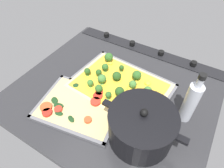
{
  "coord_description": "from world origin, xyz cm",
  "views": [
    {
      "loc": [
        -26.55,
        46.37,
        59.13
      ],
      "look_at": [
        0.71,
        0.98,
        3.92
      ],
      "focal_mm": 30.84,
      "sensor_mm": 36.0,
      "label": 1
    }
  ],
  "objects_px": {
    "oil_bottle": "(191,102)",
    "veggie_pizza_back": "(79,105)",
    "baking_tray_back": "(80,106)",
    "baking_tray_front": "(119,87)",
    "cooking_pot": "(141,126)",
    "broccoli_pizza": "(119,84)"
  },
  "relations": [
    {
      "from": "oil_bottle",
      "to": "veggie_pizza_back",
      "type": "bearing_deg",
      "value": 24.45
    },
    {
      "from": "baking_tray_back",
      "to": "veggie_pizza_back",
      "type": "relative_size",
      "value": 1.09
    },
    {
      "from": "oil_bottle",
      "to": "baking_tray_back",
      "type": "bearing_deg",
      "value": 24.33
    },
    {
      "from": "oil_bottle",
      "to": "baking_tray_front",
      "type": "bearing_deg",
      "value": -1.32
    },
    {
      "from": "baking_tray_back",
      "to": "cooking_pot",
      "type": "relative_size",
      "value": 1.21
    },
    {
      "from": "baking_tray_front",
      "to": "broccoli_pizza",
      "type": "xyz_separation_m",
      "value": [
        0.0,
        0.0,
        0.02
      ]
    },
    {
      "from": "baking_tray_front",
      "to": "veggie_pizza_back",
      "type": "relative_size",
      "value": 1.35
    },
    {
      "from": "baking_tray_back",
      "to": "cooking_pot",
      "type": "xyz_separation_m",
      "value": [
        -0.25,
        -0.01,
        0.06
      ]
    },
    {
      "from": "cooking_pot",
      "to": "veggie_pizza_back",
      "type": "bearing_deg",
      "value": 2.04
    },
    {
      "from": "baking_tray_front",
      "to": "cooking_pot",
      "type": "xyz_separation_m",
      "value": [
        -0.17,
        0.16,
        0.06
      ]
    },
    {
      "from": "broccoli_pizza",
      "to": "cooking_pot",
      "type": "xyz_separation_m",
      "value": [
        -0.17,
        0.16,
        0.04
      ]
    },
    {
      "from": "baking_tray_front",
      "to": "broccoli_pizza",
      "type": "relative_size",
      "value": 1.07
    },
    {
      "from": "broccoli_pizza",
      "to": "veggie_pizza_back",
      "type": "height_order",
      "value": "broccoli_pizza"
    },
    {
      "from": "broccoli_pizza",
      "to": "veggie_pizza_back",
      "type": "distance_m",
      "value": 0.19
    },
    {
      "from": "cooking_pot",
      "to": "oil_bottle",
      "type": "relative_size",
      "value": 1.32
    },
    {
      "from": "baking_tray_front",
      "to": "oil_bottle",
      "type": "relative_size",
      "value": 1.98
    },
    {
      "from": "broccoli_pizza",
      "to": "oil_bottle",
      "type": "relative_size",
      "value": 1.85
    },
    {
      "from": "broccoli_pizza",
      "to": "baking_tray_back",
      "type": "distance_m",
      "value": 0.18
    },
    {
      "from": "baking_tray_front",
      "to": "baking_tray_back",
      "type": "xyz_separation_m",
      "value": [
        0.08,
        0.17,
        0.0
      ]
    },
    {
      "from": "baking_tray_front",
      "to": "broccoli_pizza",
      "type": "bearing_deg",
      "value": 9.4
    },
    {
      "from": "veggie_pizza_back",
      "to": "oil_bottle",
      "type": "bearing_deg",
      "value": -155.55
    },
    {
      "from": "baking_tray_front",
      "to": "oil_bottle",
      "type": "bearing_deg",
      "value": 178.68
    }
  ]
}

